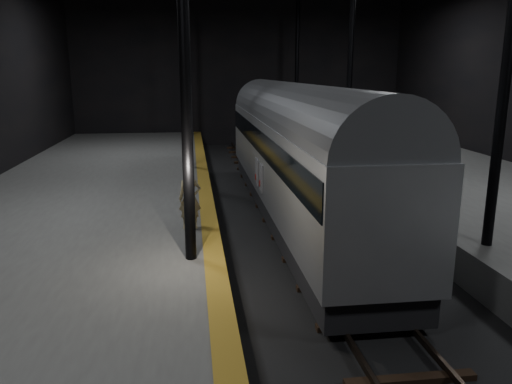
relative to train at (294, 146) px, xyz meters
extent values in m
plane|color=black|center=(0.00, -2.29, -2.72)|extent=(44.00, 44.00, 0.00)
cube|color=#4F4F4D|center=(-7.50, -2.29, -2.22)|extent=(9.00, 43.80, 1.00)
cube|color=olive|center=(-3.25, -2.29, -1.71)|extent=(0.50, 43.80, 0.01)
cube|color=#3F3328|center=(-0.72, -2.29, -2.55)|extent=(0.08, 43.00, 0.14)
cube|color=#3F3328|center=(0.72, -2.29, -2.55)|extent=(0.08, 43.00, 0.14)
cube|color=black|center=(0.00, -2.29, -2.66)|extent=(2.40, 42.00, 0.12)
cylinder|color=black|center=(-3.80, -6.29, 3.28)|extent=(0.26, 0.26, 10.00)
cylinder|color=black|center=(3.80, -6.29, 3.28)|extent=(0.26, 0.26, 10.00)
cylinder|color=black|center=(-3.80, 5.71, 3.28)|extent=(0.26, 0.26, 10.00)
cylinder|color=black|center=(3.80, 5.71, 3.28)|extent=(0.26, 0.26, 10.00)
cylinder|color=black|center=(-3.80, 17.71, 3.28)|extent=(0.26, 0.26, 10.00)
cylinder|color=black|center=(3.80, 17.71, 3.28)|extent=(0.26, 0.26, 10.00)
cube|color=#A7A9AF|center=(0.00, 0.00, -0.39)|extent=(2.64, 18.21, 2.73)
cube|color=black|center=(0.00, 0.00, -2.11)|extent=(2.41, 17.85, 0.77)
cube|color=black|center=(0.00, 0.00, 0.24)|extent=(2.70, 17.94, 0.82)
cylinder|color=slate|center=(0.00, 0.00, 0.97)|extent=(2.59, 18.03, 2.59)
cube|color=black|center=(0.00, -6.37, -2.44)|extent=(1.64, 2.00, 0.32)
cube|color=black|center=(0.00, 6.37, -2.44)|extent=(1.64, 2.00, 0.32)
cube|color=silver|center=(-1.35, -0.91, -0.94)|extent=(0.04, 0.68, 0.96)
cube|color=silver|center=(-1.35, 0.18, -0.94)|extent=(0.04, 0.68, 0.96)
cylinder|color=maroon|center=(-1.37, -0.75, -1.17)|extent=(0.03, 0.24, 0.24)
cylinder|color=maroon|center=(-1.37, 0.35, -1.17)|extent=(0.03, 0.24, 0.24)
imported|color=tan|center=(-3.80, -3.88, -0.84)|extent=(0.66, 0.46, 1.75)
camera|label=1|loc=(-3.71, -17.65, 2.64)|focal=35.00mm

